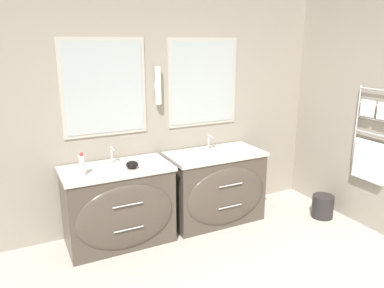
% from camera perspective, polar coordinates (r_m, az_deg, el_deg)
% --- Properties ---
extents(wall_back, '(5.85, 0.15, 2.60)m').
position_cam_1_polar(wall_back, '(4.25, -6.14, 4.90)').
color(wall_back, '#9E9384').
rests_on(wall_back, ground_plane).
extents(wall_right, '(0.13, 4.40, 2.60)m').
position_cam_1_polar(wall_right, '(4.54, 26.76, 3.79)').
color(wall_right, '#9E9384').
rests_on(wall_right, ground_plane).
extents(vanity_left, '(1.11, 0.65, 0.84)m').
position_cam_1_polar(vanity_left, '(4.02, -11.02, -9.19)').
color(vanity_left, '#4C4238').
rests_on(vanity_left, ground_plane).
extents(vanity_right, '(1.11, 0.65, 0.84)m').
position_cam_1_polar(vanity_right, '(4.43, 3.69, -6.53)').
color(vanity_right, '#4C4238').
rests_on(vanity_right, ground_plane).
extents(faucet_left, '(0.17, 0.11, 0.18)m').
position_cam_1_polar(faucet_left, '(4.01, -12.09, -1.71)').
color(faucet_left, silver).
rests_on(faucet_left, vanity_left).
extents(faucet_right, '(0.17, 0.11, 0.18)m').
position_cam_1_polar(faucet_right, '(4.43, 2.62, 0.23)').
color(faucet_right, silver).
rests_on(faucet_right, vanity_right).
extents(toiletry_bottle, '(0.06, 0.06, 0.22)m').
position_cam_1_polar(toiletry_bottle, '(3.71, -16.39, -3.07)').
color(toiletry_bottle, silver).
rests_on(toiletry_bottle, vanity_left).
extents(amenity_bowl, '(0.13, 0.13, 0.08)m').
position_cam_1_polar(amenity_bowl, '(3.83, -9.11, -3.12)').
color(amenity_bowl, black).
rests_on(amenity_bowl, vanity_left).
extents(waste_bin, '(0.26, 0.26, 0.28)m').
position_cam_1_polar(waste_bin, '(4.89, 19.29, -8.89)').
color(waste_bin, '#282626').
rests_on(waste_bin, ground_plane).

